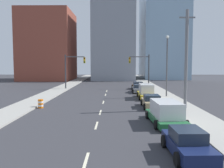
{
  "coord_description": "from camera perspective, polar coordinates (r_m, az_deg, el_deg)",
  "views": [
    {
      "loc": [
        1.44,
        -4.72,
        4.85
      ],
      "look_at": [
        1.07,
        26.72,
        2.2
      ],
      "focal_mm": 40.0,
      "sensor_mm": 36.0,
      "label": 1
    }
  ],
  "objects": [
    {
      "name": "sidewalk_left",
      "position": [
        53.14,
        -10.28,
        -0.41
      ],
      "size": [
        3.25,
        94.45,
        0.16
      ],
      "color": "#9E9B93",
      "rests_on": "ground"
    },
    {
      "name": "sidewalk_right",
      "position": [
        52.66,
        8.56,
        -0.43
      ],
      "size": [
        3.25,
        94.45,
        0.16
      ],
      "color": "#9E9B93",
      "rests_on": "ground"
    },
    {
      "name": "lane_stripe_at_7m",
      "position": [
        12.97,
        -6.02,
        -17.15
      ],
      "size": [
        0.16,
        2.4,
        0.01
      ],
      "primitive_type": "cube",
      "color": "beige",
      "rests_on": "ground"
    },
    {
      "name": "lane_stripe_at_14m",
      "position": [
        19.74,
        -3.57,
        -9.4
      ],
      "size": [
        0.16,
        2.4,
        0.01
      ],
      "primitive_type": "cube",
      "color": "beige",
      "rests_on": "ground"
    },
    {
      "name": "lane_stripe_at_20m",
      "position": [
        24.76,
        -2.68,
        -6.47
      ],
      "size": [
        0.16,
        2.4,
        0.01
      ],
      "primitive_type": "cube",
      "color": "beige",
      "rests_on": "ground"
    },
    {
      "name": "lane_stripe_at_26m",
      "position": [
        31.02,
        -1.99,
        -4.18
      ],
      "size": [
        0.16,
        2.4,
        0.01
      ],
      "primitive_type": "cube",
      "color": "beige",
      "rests_on": "ground"
    },
    {
      "name": "lane_stripe_at_33m",
      "position": [
        38.2,
        -1.49,
        -2.47
      ],
      "size": [
        0.16,
        2.4,
        0.01
      ],
      "primitive_type": "cube",
      "color": "beige",
      "rests_on": "ground"
    },
    {
      "name": "lane_stripe_at_38m",
      "position": [
        43.34,
        -1.23,
        -1.6
      ],
      "size": [
        0.16,
        2.4,
        0.01
      ],
      "primitive_type": "cube",
      "color": "beige",
      "rests_on": "ground"
    },
    {
      "name": "building_brick_left",
      "position": [
        74.81,
        -14.34,
        8.39
      ],
      "size": [
        14.0,
        16.0,
        19.42
      ],
      "color": "brown",
      "rests_on": "ground"
    },
    {
      "name": "building_office_center",
      "position": [
        76.43,
        0.33,
        9.8
      ],
      "size": [
        12.0,
        20.0,
        22.98
      ],
      "color": "gray",
      "rests_on": "ground"
    },
    {
      "name": "building_glass_right",
      "position": [
        82.59,
        11.51,
        13.87
      ],
      "size": [
        13.0,
        20.0,
        35.95
      ],
      "color": "#8CADC6",
      "rests_on": "ground"
    },
    {
      "name": "traffic_signal_left",
      "position": [
        46.68,
        -9.36,
        3.83
      ],
      "size": [
        3.82,
        0.35,
        6.39
      ],
      "color": "#38383D",
      "rests_on": "ground"
    },
    {
      "name": "traffic_signal_right",
      "position": [
        46.26,
        7.15,
        3.85
      ],
      "size": [
        3.82,
        0.35,
        6.39
      ],
      "color": "#38383D",
      "rests_on": "ground"
    },
    {
      "name": "utility_pole_right_mid",
      "position": [
        26.71,
        16.6,
        5.46
      ],
      "size": [
        1.6,
        0.32,
        10.23
      ],
      "color": "slate",
      "rests_on": "ground"
    },
    {
      "name": "traffic_barrel",
      "position": [
        28.0,
        -16.0,
        -4.36
      ],
      "size": [
        0.56,
        0.56,
        0.95
      ],
      "color": "orange",
      "rests_on": "ground"
    },
    {
      "name": "street_lamp",
      "position": [
        35.96,
        12.46,
        4.96
      ],
      "size": [
        0.44,
        0.44,
        8.68
      ],
      "color": "#4C4C51",
      "rests_on": "ground"
    },
    {
      "name": "sedan_navy",
      "position": [
        13.94,
        16.81,
        -12.86
      ],
      "size": [
        2.15,
        4.44,
        1.45
      ],
      "rotation": [
        0.0,
        0.0,
        0.04
      ],
      "color": "#141E47",
      "rests_on": "ground"
    },
    {
      "name": "box_truck_green",
      "position": [
        20.41,
        12.2,
        -6.46
      ],
      "size": [
        2.71,
        5.95,
        1.86
      ],
      "rotation": [
        0.0,
        0.0,
        0.05
      ],
      "color": "#1E6033",
      "rests_on": "ground"
    },
    {
      "name": "sedan_tan",
      "position": [
        27.6,
        9.07,
        -4.01
      ],
      "size": [
        2.13,
        4.68,
        1.39
      ],
      "rotation": [
        0.0,
        0.0,
        -0.0
      ],
      "color": "tan",
      "rests_on": "ground"
    },
    {
      "name": "box_truck_yellow",
      "position": [
        34.47,
        7.78,
        -1.72
      ],
      "size": [
        2.29,
        5.89,
        2.0
      ],
      "rotation": [
        0.0,
        0.0,
        -0.01
      ],
      "color": "gold",
      "rests_on": "ground"
    },
    {
      "name": "sedan_gray",
      "position": [
        41.16,
        6.01,
        -1.11
      ],
      "size": [
        2.04,
        4.41,
        1.35
      ],
      "rotation": [
        0.0,
        0.0,
        -0.01
      ],
      "color": "slate",
      "rests_on": "ground"
    },
    {
      "name": "sedan_brown",
      "position": [
        46.65,
        5.95,
        -0.4
      ],
      "size": [
        2.16,
        4.72,
        1.35
      ],
      "rotation": [
        0.0,
        0.0,
        0.01
      ],
      "color": "brown",
      "rests_on": "ground"
    }
  ]
}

